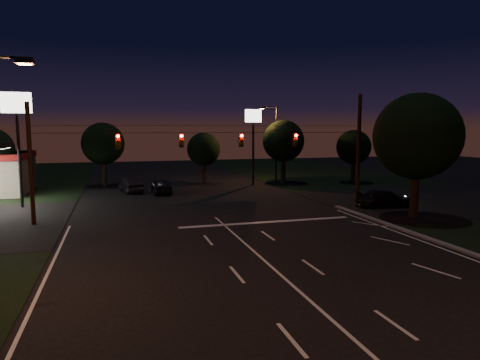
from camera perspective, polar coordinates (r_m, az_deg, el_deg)
name	(u,v)px	position (r m, az deg, el deg)	size (l,w,h in m)	color
ground	(294,286)	(17.75, 7.17, -13.90)	(140.00, 140.00, 0.00)	black
cross_street_right	(430,200)	(41.53, 24.03, -2.45)	(20.00, 16.00, 0.02)	black
stop_bar	(267,222)	(29.09, 3.61, -5.62)	(12.00, 0.50, 0.01)	silver
utility_pole_right	(357,207)	(36.06, 15.28, -3.43)	(0.30, 0.30, 9.00)	black
utility_pole_left	(34,225)	(31.32, -25.78, -5.41)	(0.28, 0.28, 8.00)	black
signal_span	(212,140)	(30.91, -3.77, 5.39)	(24.00, 0.40, 1.56)	black
pole_sign_left_near	(17,120)	(37.94, -27.58, 7.13)	(2.20, 0.30, 9.10)	black
pole_sign_right	(253,129)	(47.53, 1.78, 6.79)	(1.80, 0.30, 8.40)	black
street_light_right_far	(274,138)	(50.50, 4.58, 5.64)	(2.20, 0.35, 9.00)	black
tree_right_near	(416,137)	(32.44, 22.39, 5.27)	(6.00, 6.00, 8.76)	black
tree_far_b	(103,144)	(49.39, -17.78, 4.58)	(4.60, 4.60, 6.98)	black
tree_far_c	(204,150)	(49.34, -4.88, 4.05)	(3.80, 3.80, 5.86)	black
tree_far_d	(283,141)	(49.99, 5.77, 5.14)	(4.80, 4.80, 7.30)	black
tree_far_e	(353,147)	(51.78, 14.87, 4.21)	(4.00, 4.00, 6.18)	black
car_oncoming_a	(161,186)	(42.36, -10.43, -0.78)	(1.77, 4.39, 1.50)	black
car_oncoming_b	(131,185)	(43.90, -14.33, -0.64)	(1.54, 4.43, 1.46)	black
car_cross	(386,199)	(36.34, 18.85, -2.38)	(1.92, 4.74, 1.37)	black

